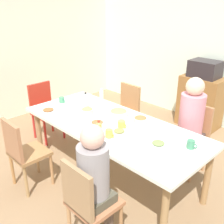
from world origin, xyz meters
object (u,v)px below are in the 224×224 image
(person_4, at_px, (95,176))
(microwave, at_px, (205,69))
(cup_3, at_px, (191,144))
(bottle_0, at_px, (102,97))
(chair_3, at_px, (192,135))
(bowl_1, at_px, (118,113))
(plate_3, at_px, (158,144))
(person_3, at_px, (191,118))
(plate_0, at_px, (97,123))
(cup_2, at_px, (122,125))
(plate_1, at_px, (48,111))
(chair_0, at_px, (44,108))
(side_cabinet, at_px, (200,102))
(plate_2, at_px, (119,132))
(cup_1, at_px, (62,100))
(cup_0, at_px, (109,134))
(chair_2, at_px, (23,150))
(dining_table, at_px, (112,129))
(bottle_2, at_px, (99,131))
(bottle_1, at_px, (86,102))
(chair_1, at_px, (126,110))
(chair_4, at_px, (87,201))
(bowl_2, at_px, (87,111))
(bowl_0, at_px, (140,121))

(person_4, bearing_deg, microwave, 101.23)
(cup_3, bearing_deg, bottle_0, 173.45)
(chair_3, xyz_separation_m, bowl_1, (-0.68, -0.67, 0.29))
(plate_3, bearing_deg, person_3, 97.39)
(chair_3, xyz_separation_m, plate_0, (-0.70, -1.01, 0.26))
(cup_2, bearing_deg, microwave, 94.36)
(plate_1, bearing_deg, chair_0, 154.23)
(microwave, bearing_deg, side_cabinet, 0.00)
(plate_2, bearing_deg, chair_0, 176.47)
(bowl_1, height_order, cup_1, bowl_1)
(cup_3, bearing_deg, cup_1, -174.48)
(cup_0, bearing_deg, chair_2, -142.41)
(person_4, height_order, cup_0, person_4)
(dining_table, distance_m, cup_0, 0.36)
(microwave, bearing_deg, bottle_2, -85.86)
(person_4, relative_size, cup_1, 11.07)
(bottle_1, bearing_deg, chair_0, -177.28)
(plate_3, bearing_deg, chair_1, 144.91)
(plate_1, xyz_separation_m, side_cabinet, (0.84, 2.51, -0.33))
(person_3, bearing_deg, chair_2, -125.15)
(bowl_1, xyz_separation_m, cup_0, (0.31, -0.47, -0.00))
(plate_1, bearing_deg, microwave, 71.45)
(person_4, relative_size, plate_2, 5.81)
(chair_4, distance_m, plate_0, 1.05)
(cup_0, bearing_deg, plate_0, 159.51)
(plate_3, height_order, bottle_1, bottle_1)
(bottle_2, bearing_deg, microwave, 94.14)
(side_cabinet, bearing_deg, plate_0, -92.71)
(bowl_2, bearing_deg, plate_1, -142.23)
(chair_2, height_order, plate_0, chair_2)
(cup_0, distance_m, cup_1, 1.23)
(chair_2, distance_m, bowl_2, 0.91)
(cup_3, bearing_deg, chair_1, 155.10)
(bottle_2, bearing_deg, bowl_1, 115.69)
(bottle_0, height_order, bottle_2, bottle_0)
(plate_0, distance_m, plate_1, 0.76)
(plate_0, height_order, bowl_0, bowl_0)
(cup_0, distance_m, bottle_1, 0.82)
(plate_2, distance_m, bowl_1, 0.45)
(plate_0, xyz_separation_m, plate_3, (0.80, 0.11, -0.00))
(person_3, bearing_deg, cup_1, -152.84)
(dining_table, relative_size, plate_0, 9.68)
(chair_4, bearing_deg, plate_3, 83.05)
(bottle_0, bearing_deg, bowl_1, -15.64)
(plate_0, bearing_deg, bowl_2, 160.56)
(chair_2, bearing_deg, microwave, 79.20)
(person_4, distance_m, bottle_1, 1.41)
(plate_0, height_order, plate_1, same)
(chair_2, height_order, bowl_2, chair_2)
(bottle_0, bearing_deg, bottle_1, -88.54)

